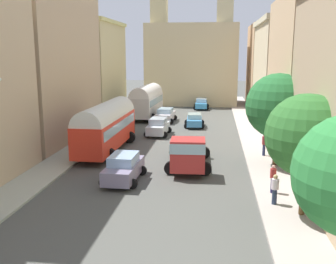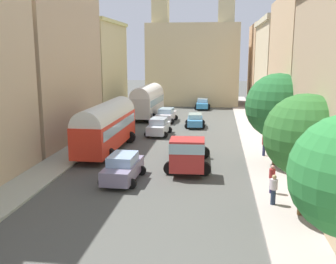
% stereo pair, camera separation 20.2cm
% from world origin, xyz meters
% --- Properties ---
extents(ground_plane, '(154.00, 154.00, 0.00)m').
position_xyz_m(ground_plane, '(0.00, 27.00, 0.00)').
color(ground_plane, '#4E4F4A').
extents(sidewalk_left, '(2.50, 70.00, 0.14)m').
position_xyz_m(sidewalk_left, '(-7.25, 27.00, 0.07)').
color(sidewalk_left, '#A8AC9A').
rests_on(sidewalk_left, ground).
extents(sidewalk_right, '(2.50, 70.00, 0.14)m').
position_xyz_m(sidewalk_right, '(7.25, 27.00, 0.07)').
color(sidewalk_right, '#ADA29A').
rests_on(sidewalk_right, ground).
extents(building_left_2, '(5.91, 14.34, 13.59)m').
position_xyz_m(building_left_2, '(-11.46, 25.56, 6.80)').
color(building_left_2, tan).
rests_on(building_left_2, ground).
extents(building_left_3, '(4.60, 11.57, 11.52)m').
position_xyz_m(building_left_3, '(-10.59, 38.84, 5.78)').
color(building_left_3, beige).
rests_on(building_left_3, ground).
extents(building_right_2, '(5.30, 11.71, 12.06)m').
position_xyz_m(building_right_2, '(11.15, 24.30, 6.03)').
color(building_right_2, tan).
rests_on(building_right_2, ground).
extents(building_right_3, '(5.38, 13.58, 11.42)m').
position_xyz_m(building_right_3, '(10.95, 37.65, 5.74)').
color(building_right_3, beige).
rests_on(building_right_3, ground).
extents(building_right_4, '(4.18, 11.03, 11.71)m').
position_xyz_m(building_right_4, '(10.59, 50.62, 5.85)').
color(building_right_4, tan).
rests_on(building_right_4, ground).
extents(distant_church, '(13.59, 7.75, 19.26)m').
position_xyz_m(distant_church, '(0.00, 52.13, 6.55)').
color(distant_church, '#CEBA8E').
rests_on(distant_church, ground).
extents(parked_bus_0, '(3.33, 9.91, 3.90)m').
position_xyz_m(parked_bus_0, '(-4.85, 21.69, 2.15)').
color(parked_bus_0, red).
rests_on(parked_bus_0, ground).
extents(parked_bus_1, '(3.54, 8.34, 3.97)m').
position_xyz_m(parked_bus_1, '(-4.50, 37.93, 2.18)').
color(parked_bus_1, beige).
rests_on(parked_bus_1, ground).
extents(cargo_truck_0, '(3.21, 7.03, 2.45)m').
position_xyz_m(cargo_truck_0, '(2.00, 17.41, 1.24)').
color(cargo_truck_0, '#AF2B28').
rests_on(cargo_truck_0, ground).
extents(car_0, '(2.26, 3.77, 1.42)m').
position_xyz_m(car_0, '(1.53, 32.95, 0.72)').
color(car_0, '#428CC8').
rests_on(car_0, ground).
extents(car_1, '(2.21, 4.29, 1.48)m').
position_xyz_m(car_1, '(1.75, 46.67, 0.75)').
color(car_1, '#3990D0').
rests_on(car_1, ground).
extents(car_2, '(2.37, 4.27, 1.69)m').
position_xyz_m(car_2, '(-1.77, 14.60, 0.84)').
color(car_2, gray).
rests_on(car_2, ground).
extents(car_3, '(2.34, 3.96, 1.66)m').
position_xyz_m(car_3, '(-1.67, 28.28, 0.82)').
color(car_3, silver).
rests_on(car_3, ground).
extents(car_4, '(2.48, 4.18, 1.56)m').
position_xyz_m(car_4, '(-1.94, 35.68, 0.79)').
color(car_4, silver).
rests_on(car_4, ground).
extents(pedestrian_0, '(0.51, 0.51, 1.71)m').
position_xyz_m(pedestrian_0, '(6.79, 11.57, 0.97)').
color(pedestrian_0, '#242F44').
rests_on(pedestrian_0, ground).
extents(pedestrian_1, '(0.46, 0.46, 1.73)m').
position_xyz_m(pedestrian_1, '(6.93, 13.24, 0.99)').
color(pedestrian_1, '#221D47').
rests_on(pedestrian_1, ground).
extents(pedestrian_2, '(0.40, 0.40, 1.83)m').
position_xyz_m(pedestrian_2, '(7.40, 21.31, 1.05)').
color(pedestrian_2, navy).
rests_on(pedestrian_2, ground).
extents(roadside_tree_1, '(3.86, 3.86, 5.94)m').
position_xyz_m(roadside_tree_1, '(7.90, 10.43, 4.01)').
color(roadside_tree_1, brown).
rests_on(roadside_tree_1, ground).
extents(roadside_tree_2, '(4.39, 4.39, 6.43)m').
position_xyz_m(roadside_tree_2, '(7.90, 18.94, 4.22)').
color(roadside_tree_2, brown).
rests_on(roadside_tree_2, ground).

